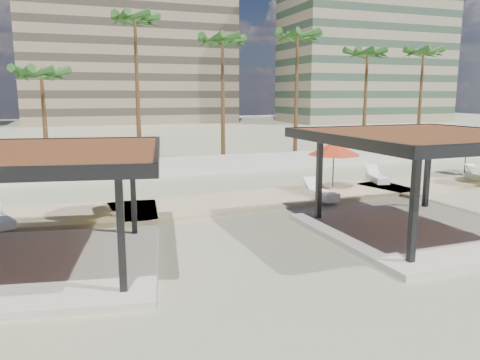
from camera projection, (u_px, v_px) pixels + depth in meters
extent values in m
plane|color=tan|center=(303.00, 245.00, 16.60)|extent=(200.00, 200.00, 0.00)
cube|color=#C6B284|center=(274.00, 198.00, 23.73)|extent=(16.24, 5.11, 0.24)
cube|color=#C6B284|center=(465.00, 177.00, 29.84)|extent=(16.49, 7.75, 0.24)
cube|color=silver|center=(192.00, 165.00, 31.27)|extent=(56.00, 0.30, 1.20)
cube|color=#847259|center=(129.00, 47.00, 87.51)|extent=(38.00, 16.00, 28.00)
cube|color=gray|center=(367.00, 33.00, 90.74)|extent=(32.00, 15.00, 34.00)
cube|color=beige|center=(419.00, 231.00, 17.85)|extent=(7.45, 7.45, 0.22)
cube|color=black|center=(414.00, 208.00, 13.99)|extent=(0.20, 0.20, 3.35)
cube|color=black|center=(319.00, 178.00, 19.12)|extent=(0.20, 0.20, 3.35)
cube|color=black|center=(427.00, 170.00, 21.07)|extent=(0.20, 0.20, 3.35)
cube|color=brown|center=(425.00, 137.00, 17.20)|extent=(7.67, 7.67, 0.31)
cube|color=black|center=(364.00, 130.00, 20.69)|extent=(7.70, 0.22, 0.38)
cube|color=black|center=(337.00, 140.00, 15.88)|extent=(0.22, 7.70, 0.38)
cube|color=beige|center=(43.00, 265.00, 14.34)|extent=(8.09, 8.09, 0.21)
cube|color=black|center=(121.00, 233.00, 11.91)|extent=(0.22, 0.22, 3.15)
cube|color=black|center=(133.00, 191.00, 17.01)|extent=(0.22, 0.22, 3.15)
cube|color=brown|center=(34.00, 155.00, 13.73)|extent=(8.34, 8.34, 0.29)
cube|color=black|center=(60.00, 143.00, 17.20)|extent=(7.14, 1.47, 0.36)
cube|color=black|center=(157.00, 152.00, 14.30)|extent=(1.47, 7.14, 0.36)
cylinder|color=beige|center=(117.00, 214.00, 19.92)|extent=(0.53, 0.53, 0.13)
cylinder|color=#262628|center=(115.00, 186.00, 19.71)|extent=(0.07, 0.07, 2.53)
cone|color=yellow|center=(114.00, 161.00, 19.52)|extent=(4.01, 4.01, 0.74)
cylinder|color=beige|center=(332.00, 188.00, 25.54)|extent=(0.50, 0.50, 0.12)
cylinder|color=#262628|center=(333.00, 167.00, 25.34)|extent=(0.07, 0.07, 2.39)
cone|color=#BA3116|center=(334.00, 148.00, 25.15)|extent=(3.53, 3.53, 0.70)
cylinder|color=beige|center=(464.00, 174.00, 29.91)|extent=(0.49, 0.49, 0.12)
cylinder|color=#262628|center=(466.00, 157.00, 29.71)|extent=(0.07, 0.07, 2.37)
cone|color=blue|center=(467.00, 141.00, 29.53)|extent=(3.60, 3.60, 0.69)
cube|color=white|center=(321.00, 195.00, 23.25)|extent=(0.87, 2.25, 0.31)
cube|color=white|center=(321.00, 191.00, 23.22)|extent=(0.87, 2.25, 0.07)
cube|color=white|center=(312.00, 183.00, 23.96)|extent=(0.76, 0.80, 0.56)
cube|color=white|center=(473.00, 169.00, 28.52)|extent=(0.80, 0.83, 0.57)
cube|color=white|center=(377.00, 179.00, 27.68)|extent=(1.27, 2.22, 0.29)
cube|color=white|center=(377.00, 176.00, 27.65)|extent=(1.27, 2.22, 0.06)
cube|color=white|center=(373.00, 170.00, 28.41)|extent=(0.86, 0.88, 0.53)
cone|color=brown|center=(45.00, 125.00, 29.68)|extent=(0.36, 0.36, 6.72)
ellipsoid|color=#26541D|center=(41.00, 75.00, 29.12)|extent=(3.00, 3.00, 1.80)
cone|color=brown|center=(138.00, 95.00, 32.11)|extent=(0.36, 0.36, 10.43)
ellipsoid|color=#26541D|center=(135.00, 20.00, 31.22)|extent=(3.00, 3.00, 1.80)
cone|color=brown|center=(223.00, 104.00, 33.79)|extent=(0.36, 0.36, 9.19)
ellipsoid|color=#26541D|center=(222.00, 42.00, 33.01)|extent=(3.00, 3.00, 1.80)
cone|color=brown|center=(296.00, 100.00, 35.95)|extent=(0.36, 0.36, 9.78)
ellipsoid|color=#26541D|center=(298.00, 37.00, 35.11)|extent=(3.00, 3.00, 1.80)
cone|color=brown|center=(365.00, 106.00, 37.70)|extent=(0.36, 0.36, 8.71)
ellipsoid|color=#26541D|center=(368.00, 54.00, 36.96)|extent=(3.00, 3.00, 1.80)
cone|color=brown|center=(420.00, 104.00, 40.25)|extent=(0.36, 0.36, 9.01)
ellipsoid|color=#26541D|center=(424.00, 53.00, 39.49)|extent=(3.00, 3.00, 1.80)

